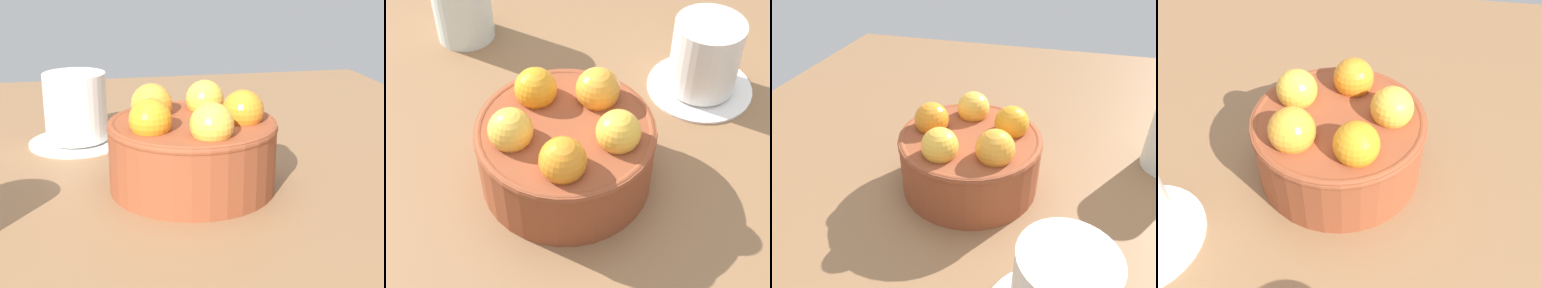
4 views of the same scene
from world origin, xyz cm
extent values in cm
cube|color=brown|center=(0.00, 0.00, -2.40)|extent=(110.78, 87.28, 4.79)
cylinder|color=brown|center=(0.00, 0.00, 3.55)|extent=(16.98, 16.98, 7.10)
torus|color=brown|center=(0.00, 0.00, 6.70)|extent=(17.18, 17.18, 1.00)
sphere|color=orange|center=(3.54, 3.65, 8.18)|extent=(4.33, 4.33, 4.33)
sphere|color=orange|center=(-2.38, 4.50, 8.18)|extent=(4.14, 4.14, 4.14)
sphere|color=#F2B43E|center=(-5.01, -0.87, 8.18)|extent=(4.15, 4.15, 4.15)
sphere|color=orange|center=(-0.72, -5.04, 8.18)|extent=(4.21, 4.21, 4.21)
sphere|color=yellow|center=(4.57, -2.24, 8.18)|extent=(4.12, 4.12, 4.12)
camera|label=1|loc=(-54.97, 10.53, 23.46)|focal=54.41mm
camera|label=2|loc=(-3.36, -38.12, 45.57)|focal=54.81mm
camera|label=3|loc=(35.59, 8.88, 30.04)|focal=34.16mm
camera|label=4|loc=(-5.49, 28.34, 32.14)|focal=37.10mm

